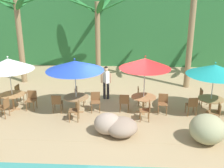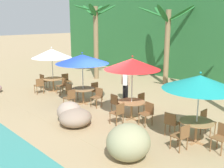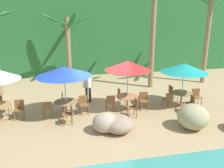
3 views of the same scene
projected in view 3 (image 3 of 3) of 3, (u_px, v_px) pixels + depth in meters
ground_plane at (103, 113)px, 11.03m from camera, size 120.00×120.00×0.00m
terrace_deck at (103, 112)px, 11.03m from camera, size 18.00×5.20×0.01m
foliage_backdrop at (85, 36)px, 18.66m from camera, size 28.00×2.40×6.00m
rock_seawall at (132, 131)px, 8.44m from camera, size 13.25×3.26×1.06m
chair_white_seaward at (19, 108)px, 10.26m from camera, size 0.43×0.44×0.87m
chair_white_inland at (3, 103)px, 10.83m from camera, size 0.47×0.46×0.87m
umbrella_blue at (64, 71)px, 10.01m from camera, size 2.50×2.50×2.49m
dining_table_blue at (66, 104)px, 10.44m from camera, size 1.10×1.10×0.74m
chair_blue_seaward at (84, 103)px, 10.81m from camera, size 0.47×0.48×0.87m
chair_blue_inland at (65, 100)px, 11.26m from camera, size 0.44×0.44×0.87m
chair_blue_left at (47, 108)px, 10.19m from camera, size 0.43×0.44×0.87m
chair_blue_right at (69, 113)px, 9.70m from camera, size 0.45×0.44×0.87m
umbrella_red at (128, 66)px, 10.72m from camera, size 2.23×2.23×2.60m
dining_table_red at (127, 98)px, 11.18m from camera, size 1.10×1.10×0.74m
chair_red_seaward at (144, 99)px, 11.35m from camera, size 0.48×0.48×0.87m
chair_red_inland at (121, 95)px, 11.99m from camera, size 0.43×0.43×0.87m
chair_red_left at (110, 102)px, 11.00m from camera, size 0.44×0.45×0.87m
chair_red_right at (134, 106)px, 10.43m from camera, size 0.43×0.42×0.87m
umbrella_teal at (184, 68)px, 11.30m from camera, size 2.36×2.36×2.38m
dining_table_teal at (182, 95)px, 11.70m from camera, size 1.10×1.10×0.74m
chair_teal_seaward at (196, 96)px, 11.89m from camera, size 0.46×0.47×0.87m
chair_teal_inland at (172, 92)px, 12.50m from camera, size 0.43×0.42×0.87m
chair_teal_left at (168, 99)px, 11.38m from camera, size 0.47×0.47×0.87m
chair_teal_right at (190, 102)px, 10.92m from camera, size 0.47×0.46×0.87m
palm_tree_second at (68, 37)px, 15.59m from camera, size 3.62×3.58×4.79m
palm_tree_third at (153, 21)px, 14.02m from camera, size 3.44×3.46×6.55m
palm_tree_fourth at (209, 20)px, 15.08m from camera, size 3.53×3.60×6.27m
waiter_in_white at (88, 85)px, 12.14m from camera, size 0.52×0.39×1.70m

